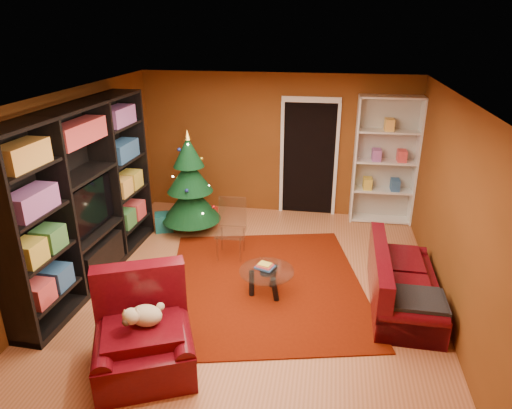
% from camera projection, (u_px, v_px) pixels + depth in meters
% --- Properties ---
extents(floor, '(5.00, 5.50, 0.05)m').
position_uv_depth(floor, '(251.00, 286.00, 6.41)').
color(floor, '#A85D37').
rests_on(floor, ground).
extents(ceiling, '(5.00, 5.50, 0.05)m').
position_uv_depth(ceiling, '(250.00, 94.00, 5.41)').
color(ceiling, silver).
rests_on(ceiling, wall_back).
extents(wall_back, '(5.00, 0.05, 2.60)m').
position_uv_depth(wall_back, '(277.00, 145.00, 8.45)').
color(wall_back, brown).
rests_on(wall_back, ground).
extents(wall_left, '(0.05, 5.50, 2.60)m').
position_uv_depth(wall_left, '(71.00, 187.00, 6.30)').
color(wall_left, brown).
rests_on(wall_left, ground).
extents(wall_right, '(0.05, 5.50, 2.60)m').
position_uv_depth(wall_right, '(456.00, 210.00, 5.53)').
color(wall_right, brown).
rests_on(wall_right, ground).
extents(doorway, '(1.06, 0.60, 2.16)m').
position_uv_depth(doorway, '(309.00, 160.00, 8.41)').
color(doorway, black).
rests_on(doorway, floor).
extents(rug, '(3.27, 3.60, 0.02)m').
position_uv_depth(rug, '(265.00, 284.00, 6.40)').
color(rug, '#5E1503').
rests_on(rug, floor).
extents(media_unit, '(0.58, 3.20, 2.44)m').
position_uv_depth(media_unit, '(83.00, 198.00, 6.15)').
color(media_unit, black).
rests_on(media_unit, floor).
extents(christmas_tree, '(1.34, 1.34, 1.81)m').
position_uv_depth(christmas_tree, '(190.00, 183.00, 7.71)').
color(christmas_tree, black).
rests_on(christmas_tree, floor).
extents(gift_box_teal, '(0.39, 0.39, 0.30)m').
position_uv_depth(gift_box_teal, '(164.00, 222.00, 8.01)').
color(gift_box_teal, '#116266').
rests_on(gift_box_teal, floor).
extents(gift_box_red, '(0.27, 0.27, 0.22)m').
position_uv_depth(gift_box_red, '(210.00, 213.00, 8.46)').
color(gift_box_red, maroon).
rests_on(gift_box_red, floor).
extents(white_bookshelf, '(1.08, 0.41, 2.33)m').
position_uv_depth(white_bookshelf, '(385.00, 161.00, 8.03)').
color(white_bookshelf, white).
rests_on(white_bookshelf, floor).
extents(armchair, '(1.42, 1.42, 0.84)m').
position_uv_depth(armchair, '(143.00, 336.00, 4.70)').
color(armchair, '#44060E').
rests_on(armchair, rug).
extents(dog, '(0.49, 0.43, 0.27)m').
position_uv_depth(dog, '(146.00, 315.00, 4.68)').
color(dog, beige).
rests_on(dog, armchair).
extents(sofa, '(0.83, 1.79, 0.77)m').
position_uv_depth(sofa, '(405.00, 278.00, 5.82)').
color(sofa, '#44060E').
rests_on(sofa, rug).
extents(coffee_table, '(0.93, 0.93, 0.46)m').
position_uv_depth(coffee_table, '(267.00, 282.00, 6.09)').
color(coffee_table, gray).
rests_on(coffee_table, rug).
extents(acrylic_chair, '(0.45, 0.49, 0.84)m').
position_uv_depth(acrylic_chair, '(231.00, 233.00, 6.98)').
color(acrylic_chair, '#66605B').
rests_on(acrylic_chair, rug).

